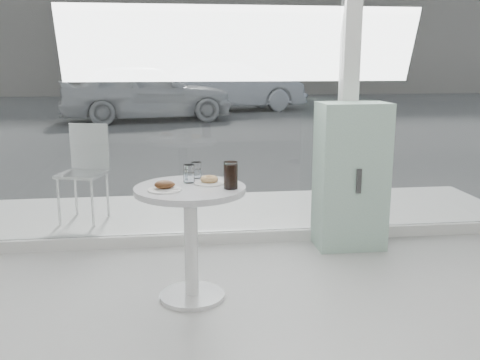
{
  "coord_description": "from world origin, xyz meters",
  "views": [
    {
      "loc": [
        -0.6,
        -1.46,
        1.56
      ],
      "look_at": [
        -0.2,
        1.7,
        0.85
      ],
      "focal_mm": 40.0,
      "sensor_mm": 36.0,
      "label": 1
    }
  ],
  "objects": [
    {
      "name": "storefront",
      "position": [
        0.07,
        3.0,
        1.71
      ],
      "size": [
        5.0,
        0.14,
        3.0
      ],
      "color": "silver",
      "rests_on": "ground"
    },
    {
      "name": "main_table",
      "position": [
        -0.5,
        1.9,
        0.55
      ],
      "size": [
        0.72,
        0.72,
        0.77
      ],
      "color": "silver",
      "rests_on": "ground"
    },
    {
      "name": "patio_deck",
      "position": [
        0.0,
        3.8,
        0.03
      ],
      "size": [
        5.6,
        1.6,
        0.05
      ],
      "primitive_type": "cube",
      "color": "white",
      "rests_on": "ground"
    },
    {
      "name": "street",
      "position": [
        0.0,
        16.0,
        -0.0
      ],
      "size": [
        40.0,
        24.0,
        0.0
      ],
      "primitive_type": "cube",
      "color": "#343434",
      "rests_on": "ground"
    },
    {
      "name": "far_building",
      "position": [
        0.0,
        25.0,
        4.0
      ],
      "size": [
        40.0,
        2.0,
        8.0
      ],
      "primitive_type": "cube",
      "color": "gray",
      "rests_on": "ground"
    },
    {
      "name": "mint_cabinet",
      "position": [
        0.88,
        2.78,
        0.62
      ],
      "size": [
        0.57,
        0.4,
        1.23
      ],
      "rotation": [
        0.0,
        0.0,
        -0.01
      ],
      "color": "#83A893",
      "rests_on": "ground"
    },
    {
      "name": "patio_chair",
      "position": [
        -1.45,
        3.74,
        0.57
      ],
      "size": [
        0.5,
        0.5,
        0.92
      ],
      "rotation": [
        0.0,
        0.0,
        -0.31
      ],
      "color": "silver",
      "rests_on": "patio_deck"
    },
    {
      "name": "car_white",
      "position": [
        -1.26,
        13.11,
        0.77
      ],
      "size": [
        4.75,
        2.59,
        1.53
      ],
      "primitive_type": "imported",
      "rotation": [
        0.0,
        0.0,
        1.75
      ],
      "color": "silver",
      "rests_on": "street"
    },
    {
      "name": "car_silver",
      "position": [
        1.28,
        15.72,
        0.77
      ],
      "size": [
        4.93,
        2.68,
        1.54
      ],
      "primitive_type": "imported",
      "rotation": [
        0.0,
        0.0,
        1.81
      ],
      "color": "#ABADB3",
      "rests_on": "street"
    },
    {
      "name": "plate_fritter",
      "position": [
        -0.66,
        1.81,
        0.8
      ],
      "size": [
        0.21,
        0.21,
        0.07
      ],
      "color": "white",
      "rests_on": "main_table"
    },
    {
      "name": "plate_donut",
      "position": [
        -0.37,
        1.96,
        0.79
      ],
      "size": [
        0.2,
        0.2,
        0.05
      ],
      "color": "white",
      "rests_on": "main_table"
    },
    {
      "name": "water_tumbler_a",
      "position": [
        -0.5,
        2.02,
        0.82
      ],
      "size": [
        0.07,
        0.07,
        0.12
      ],
      "color": "white",
      "rests_on": "main_table"
    },
    {
      "name": "water_tumbler_b",
      "position": [
        -0.45,
        2.16,
        0.82
      ],
      "size": [
        0.07,
        0.07,
        0.11
      ],
      "color": "white",
      "rests_on": "main_table"
    },
    {
      "name": "cola_glass",
      "position": [
        -0.24,
        1.82,
        0.85
      ],
      "size": [
        0.09,
        0.09,
        0.17
      ],
      "color": "white",
      "rests_on": "main_table"
    }
  ]
}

